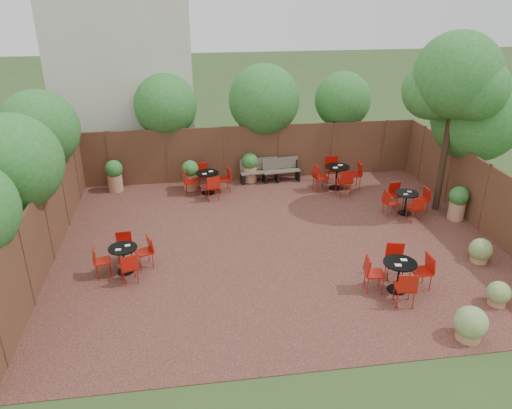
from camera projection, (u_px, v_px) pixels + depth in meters
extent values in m
plane|color=#354F23|center=(278.00, 243.00, 13.81)|extent=(80.00, 80.00, 0.00)
cube|color=#331A14|center=(278.00, 243.00, 13.80)|extent=(12.00, 10.00, 0.02)
cube|color=#55321F|center=(253.00, 153.00, 17.90)|extent=(12.00, 0.08, 2.00)
cube|color=#55321F|center=(47.00, 225.00, 12.60)|extent=(0.08, 10.00, 2.00)
cube|color=#55321F|center=(484.00, 198.00, 14.19)|extent=(0.08, 10.00, 2.00)
cube|color=beige|center=(124.00, 58.00, 18.76)|extent=(5.00, 4.00, 8.00)
sphere|color=#256922|center=(39.00, 129.00, 14.52)|extent=(2.33, 2.33, 2.33)
sphere|color=#256922|center=(12.00, 163.00, 11.82)|extent=(2.38, 2.38, 2.38)
sphere|color=#256922|center=(165.00, 105.00, 17.44)|extent=(2.21, 2.21, 2.21)
sphere|color=#256922|center=(264.00, 100.00, 17.78)|extent=(2.55, 2.55, 2.55)
sphere|color=#256922|center=(343.00, 100.00, 18.41)|extent=(2.08, 2.08, 2.08)
sphere|color=#256922|center=(477.00, 117.00, 15.31)|extent=(2.79, 2.79, 2.79)
cylinder|color=black|center=(446.00, 142.00, 14.93)|extent=(0.23, 0.23, 4.42)
sphere|color=#256922|center=(457.00, 75.00, 14.11)|extent=(2.49, 2.49, 2.49)
sphere|color=#256922|center=(432.00, 90.00, 14.61)|extent=(1.74, 1.74, 1.74)
sphere|color=#256922|center=(476.00, 88.00, 13.93)|extent=(1.82, 1.82, 1.82)
cube|color=brown|center=(281.00, 171.00, 17.87)|extent=(1.39, 0.56, 0.05)
cube|color=brown|center=(280.00, 163.00, 17.93)|extent=(1.35, 0.26, 0.41)
cube|color=black|center=(264.00, 177.00, 17.87)|extent=(0.10, 0.41, 0.36)
cube|color=black|center=(298.00, 175.00, 18.04)|extent=(0.10, 0.41, 0.36)
cube|color=brown|center=(259.00, 172.00, 17.76)|extent=(1.43, 0.55, 0.05)
cube|color=brown|center=(259.00, 164.00, 17.82)|extent=(1.40, 0.24, 0.42)
cube|color=black|center=(242.00, 178.00, 17.76)|extent=(0.10, 0.42, 0.37)
cube|color=black|center=(277.00, 176.00, 17.93)|extent=(0.10, 0.42, 0.37)
cylinder|color=black|center=(404.00, 213.00, 15.53)|extent=(0.41, 0.41, 0.03)
cylinder|color=black|center=(406.00, 203.00, 15.39)|extent=(0.05, 0.05, 0.66)
cylinder|color=black|center=(407.00, 193.00, 15.25)|extent=(0.71, 0.71, 0.03)
cube|color=white|center=(409.00, 191.00, 15.32)|extent=(0.14, 0.11, 0.01)
cube|color=white|center=(406.00, 194.00, 15.13)|extent=(0.14, 0.11, 0.01)
cylinder|color=black|center=(336.00, 188.00, 17.39)|extent=(0.48, 0.48, 0.03)
cylinder|color=black|center=(337.00, 178.00, 17.23)|extent=(0.05, 0.05, 0.77)
cylinder|color=black|center=(337.00, 167.00, 17.06)|extent=(0.83, 0.83, 0.03)
cube|color=white|center=(340.00, 165.00, 17.15)|extent=(0.16, 0.11, 0.02)
cube|color=white|center=(335.00, 168.00, 16.92)|extent=(0.16, 0.11, 0.02)
cylinder|color=black|center=(208.00, 193.00, 16.99)|extent=(0.45, 0.45, 0.03)
cylinder|color=black|center=(208.00, 183.00, 16.84)|extent=(0.05, 0.05, 0.71)
cylinder|color=black|center=(207.00, 173.00, 16.69)|extent=(0.77, 0.77, 0.03)
cube|color=white|center=(211.00, 171.00, 16.77)|extent=(0.16, 0.12, 0.02)
cube|color=white|center=(204.00, 174.00, 16.56)|extent=(0.16, 0.12, 0.02)
cylinder|color=black|center=(126.00, 271.00, 12.42)|extent=(0.41, 0.41, 0.03)
cylinder|color=black|center=(124.00, 260.00, 12.29)|extent=(0.05, 0.05, 0.65)
cylinder|color=black|center=(123.00, 248.00, 12.15)|extent=(0.71, 0.71, 0.03)
cube|color=white|center=(128.00, 245.00, 12.22)|extent=(0.15, 0.12, 0.01)
cube|color=white|center=(118.00, 250.00, 12.03)|extent=(0.15, 0.12, 0.01)
cylinder|color=black|center=(396.00, 289.00, 11.69)|extent=(0.45, 0.45, 0.03)
cylinder|color=black|center=(398.00, 276.00, 11.54)|extent=(0.05, 0.05, 0.71)
cylinder|color=black|center=(400.00, 263.00, 11.39)|extent=(0.77, 0.77, 0.03)
cube|color=white|center=(404.00, 260.00, 11.47)|extent=(0.15, 0.12, 0.02)
cube|color=white|center=(398.00, 265.00, 11.25)|extent=(0.15, 0.12, 0.02)
cylinder|color=#A97954|center=(191.00, 182.00, 17.23)|extent=(0.48, 0.48, 0.55)
sphere|color=#256922|center=(190.00, 169.00, 17.02)|extent=(0.57, 0.57, 0.57)
cylinder|color=#A97954|center=(250.00, 174.00, 17.90)|extent=(0.48, 0.48, 0.56)
sphere|color=#256922|center=(250.00, 161.00, 17.69)|extent=(0.58, 0.58, 0.58)
cylinder|color=#A97954|center=(115.00, 183.00, 17.10)|extent=(0.50, 0.50, 0.57)
sphere|color=#256922|center=(114.00, 169.00, 16.89)|extent=(0.60, 0.60, 0.60)
cylinder|color=#A97954|center=(456.00, 211.00, 15.07)|extent=(0.48, 0.48, 0.55)
sphere|color=#256922|center=(459.00, 196.00, 14.87)|extent=(0.58, 0.58, 0.58)
cylinder|color=#A97954|center=(497.00, 301.00, 11.15)|extent=(0.38, 0.38, 0.17)
sphere|color=#73924B|center=(499.00, 293.00, 11.06)|extent=(0.52, 0.52, 0.52)
cylinder|color=#A97954|center=(468.00, 334.00, 10.08)|extent=(0.49, 0.49, 0.22)
sphere|color=#73924B|center=(471.00, 323.00, 9.96)|extent=(0.67, 0.67, 0.67)
cylinder|color=#A97954|center=(479.00, 258.00, 12.86)|extent=(0.43, 0.43, 0.20)
sphere|color=#73924B|center=(481.00, 250.00, 12.76)|extent=(0.59, 0.59, 0.59)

